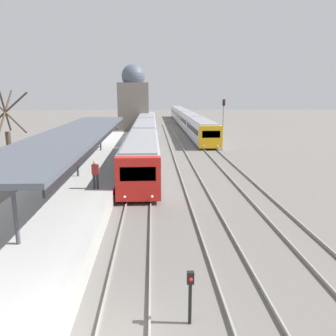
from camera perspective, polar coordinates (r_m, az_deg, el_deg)
name	(u,v)px	position (r m, az deg, el deg)	size (l,w,h in m)	color
platform_canopy	(76,133)	(22.47, -15.71, 5.86)	(4.00, 25.47, 3.03)	#4C515B
person_on_platform	(95,173)	(19.53, -12.53, -0.86)	(0.40, 0.22, 1.66)	#2D2D33
train_near	(145,133)	(40.38, -3.98, 6.13)	(2.67, 43.70, 2.98)	red
train_far	(186,118)	(64.39, 3.20, 8.67)	(2.66, 54.69, 2.91)	gold
signal_post_near	(190,292)	(9.84, 3.89, -20.69)	(0.20, 0.22, 1.64)	black
signal_mast_far	(223,119)	(37.69, 9.59, 8.39)	(0.28, 0.29, 5.74)	gray
distant_domed_building	(134,99)	(59.74, -5.98, 11.78)	(5.33, 5.33, 11.31)	slate
bare_tree_background	(9,146)	(23.69, -25.94, 3.46)	(3.02, 1.89, 6.63)	#4C3D2D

